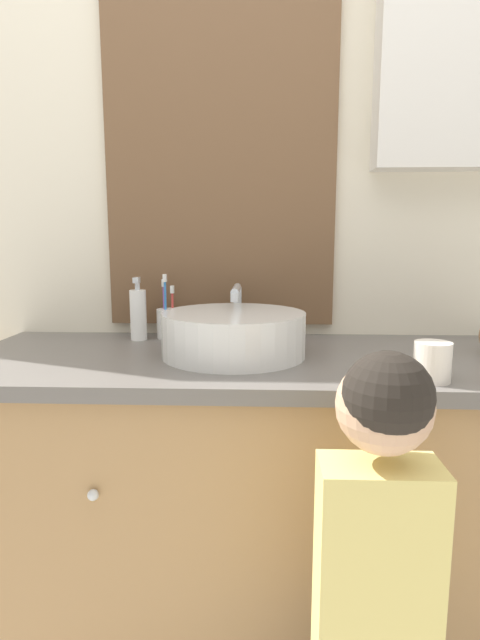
{
  "coord_description": "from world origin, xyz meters",
  "views": [
    {
      "loc": [
        0.01,
        -0.94,
        1.15
      ],
      "look_at": [
        -0.04,
        0.26,
        0.95
      ],
      "focal_mm": 28.0,
      "sensor_mm": 36.0,
      "label": 1
    }
  ],
  "objects_px": {
    "drinking_cup": "(432,362)",
    "sink_basin": "(234,333)",
    "soap_dispenser": "(138,314)",
    "toothbrush_holder": "(168,322)",
    "child_figure": "(376,584)"
  },
  "relations": [
    {
      "from": "toothbrush_holder",
      "to": "soap_dispenser",
      "type": "height_order",
      "value": "toothbrush_holder"
    },
    {
      "from": "sink_basin",
      "to": "soap_dispenser",
      "type": "bearing_deg",
      "value": 147.15
    },
    {
      "from": "toothbrush_holder",
      "to": "drinking_cup",
      "type": "height_order",
      "value": "toothbrush_holder"
    },
    {
      "from": "sink_basin",
      "to": "soap_dispenser",
      "type": "xyz_separation_m",
      "value": [
        -0.29,
        0.19,
        0.02
      ]
    },
    {
      "from": "sink_basin",
      "to": "drinking_cup",
      "type": "height_order",
      "value": "sink_basin"
    },
    {
      "from": "drinking_cup",
      "to": "soap_dispenser",
      "type": "bearing_deg",
      "value": 150.6
    },
    {
      "from": "sink_basin",
      "to": "soap_dispenser",
      "type": "height_order",
      "value": "soap_dispenser"
    },
    {
      "from": "soap_dispenser",
      "to": "drinking_cup",
      "type": "bearing_deg",
      "value": -29.4
    },
    {
      "from": "soap_dispenser",
      "to": "child_figure",
      "type": "relative_size",
      "value": 0.19
    },
    {
      "from": "toothbrush_holder",
      "to": "child_figure",
      "type": "bearing_deg",
      "value": -55.91
    },
    {
      "from": "drinking_cup",
      "to": "sink_basin",
      "type": "bearing_deg",
      "value": 153.1
    },
    {
      "from": "soap_dispenser",
      "to": "drinking_cup",
      "type": "xyz_separation_m",
      "value": [
        0.72,
        -0.41,
        -0.03
      ]
    },
    {
      "from": "child_figure",
      "to": "drinking_cup",
      "type": "relative_size",
      "value": 11.63
    },
    {
      "from": "toothbrush_holder",
      "to": "drinking_cup",
      "type": "bearing_deg",
      "value": -34.24
    },
    {
      "from": "drinking_cup",
      "to": "toothbrush_holder",
      "type": "bearing_deg",
      "value": 145.76
    }
  ]
}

